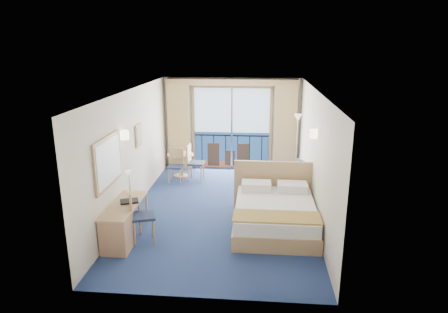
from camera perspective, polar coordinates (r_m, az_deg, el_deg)
floor at (r=9.15m, az=-0.33°, el=-7.66°), size 6.50×6.50×0.00m
room_walls at (r=8.59m, az=-0.35°, el=3.25°), size 4.04×6.54×2.72m
balcony_door at (r=11.86m, az=1.07°, el=3.69°), size 2.36×0.03×2.52m
curtain_left at (r=11.90m, az=-6.43°, el=4.28°), size 0.65×0.22×2.55m
curtain_right at (r=11.69m, az=8.68°, el=3.99°), size 0.65×0.22×2.55m
pelmet at (r=11.52m, az=1.11°, el=10.56°), size 3.80×0.25×0.18m
mirror at (r=7.68m, az=-16.24°, el=-0.72°), size 0.05×1.25×0.95m
wall_print at (r=9.45m, az=-12.09°, el=2.97°), size 0.04×0.42×0.52m
sconce_left at (r=8.41m, az=-14.04°, el=2.99°), size 0.18×0.18×0.18m
sconce_right at (r=8.47m, az=12.75°, el=3.17°), size 0.18×0.18×0.18m
bed at (r=8.29m, az=7.26°, el=-8.03°), size 1.79×2.13×1.13m
nightstand at (r=9.74m, az=10.56°, el=-4.74°), size 0.41×0.39×0.54m
phone at (r=9.60m, az=10.85°, el=-3.11°), size 0.21×0.18×0.08m
armchair at (r=10.17m, az=9.64°, el=-3.03°), size 1.13×1.14×0.79m
floor_lamp at (r=11.39m, az=10.45°, el=3.87°), size 0.24×0.24×1.75m
desk at (r=7.66m, az=-14.92°, el=-9.98°), size 0.52×1.50×0.70m
desk_chair at (r=7.79m, az=-12.19°, el=-7.79°), size 0.57×0.56×1.03m
folder at (r=7.97m, az=-13.38°, el=-6.23°), size 0.41×0.36×0.03m
desk_lamp at (r=8.30m, az=-13.44°, el=-2.90°), size 0.12×0.12×0.46m
round_table at (r=11.31m, az=-6.23°, el=-0.40°), size 0.73×0.73×0.66m
table_chair_a at (r=11.01m, az=-4.45°, el=-0.50°), size 0.46×0.45×0.98m
table_chair_b at (r=10.92m, az=-6.90°, el=-0.91°), size 0.40×0.40×0.91m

